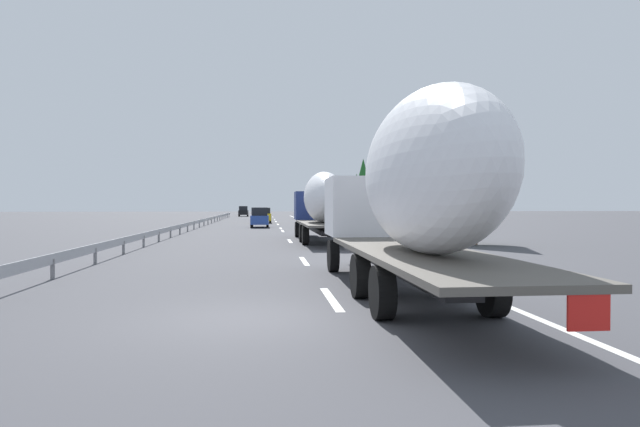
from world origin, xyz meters
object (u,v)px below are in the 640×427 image
at_px(car_white_van, 264,214).
at_px(car_yellow_coupe, 264,215).
at_px(car_blue_sedan, 260,217).
at_px(road_sign, 330,205).
at_px(truck_lead, 321,203).
at_px(car_black_suv, 243,211).
at_px(truck_trailing, 411,189).

bearing_deg(car_white_van, car_yellow_coupe, 179.93).
xyz_separation_m(car_blue_sedan, road_sign, (-0.03, -6.88, 1.25)).
distance_m(car_white_van, car_blue_sedan, 27.25).
height_order(truck_lead, road_sign, truck_lead).
height_order(truck_lead, car_white_van, truck_lead).
bearing_deg(car_black_suv, car_blue_sedan, -176.11).
xyz_separation_m(car_white_van, road_sign, (-27.27, -6.45, 1.30)).
height_order(car_white_van, road_sign, road_sign).
height_order(truck_trailing, road_sign, truck_trailing).
bearing_deg(car_black_suv, road_sign, -168.53).
relative_size(car_white_van, road_sign, 1.47).
distance_m(truck_trailing, car_black_suv, 92.33).
bearing_deg(car_yellow_coupe, truck_lead, -174.34).
relative_size(car_blue_sedan, road_sign, 1.31).
xyz_separation_m(truck_lead, car_blue_sedan, (21.30, 3.78, -1.36)).
distance_m(truck_trailing, car_white_van, 68.41).
relative_size(truck_trailing, car_yellow_coupe, 3.31).
xyz_separation_m(truck_lead, car_yellow_coupe, (33.94, 3.37, -1.40)).
bearing_deg(car_yellow_coupe, truck_trailing, -176.41).
relative_size(truck_lead, car_white_van, 2.88).
bearing_deg(truck_lead, car_yellow_coupe, 5.66).
relative_size(car_yellow_coupe, road_sign, 1.31).
bearing_deg(truck_lead, truck_trailing, 180.00).
bearing_deg(car_black_suv, car_white_van, -170.67).
bearing_deg(car_blue_sedan, car_black_suv, 3.89).
xyz_separation_m(car_white_van, car_black_suv, (23.72, 3.90, 0.06)).
bearing_deg(car_white_van, truck_trailing, -177.19).
distance_m(car_yellow_coupe, road_sign, 14.28).
xyz_separation_m(truck_trailing, car_blue_sedan, (41.07, 3.78, -1.60)).
bearing_deg(truck_trailing, truck_lead, -0.00).
bearing_deg(car_white_van, car_black_suv, 9.33).
height_order(car_black_suv, road_sign, road_sign).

